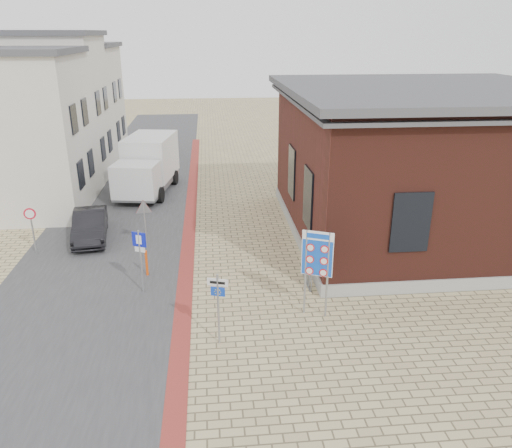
{
  "coord_description": "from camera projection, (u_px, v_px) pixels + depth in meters",
  "views": [
    {
      "loc": [
        -0.93,
        -14.63,
        8.99
      ],
      "look_at": [
        0.76,
        2.89,
        2.2
      ],
      "focal_mm": 35.0,
      "sensor_mm": 36.0,
      "label": 1
    }
  ],
  "objects": [
    {
      "name": "border_sign",
      "position": [
        317.0,
        256.0,
        16.21
      ],
      "size": [
        0.97,
        0.45,
        3.05
      ],
      "rotation": [
        0.0,
        0.0,
        -0.4
      ],
      "color": "gray",
      "rests_on": "ground"
    },
    {
      "name": "townhouse_far",
      "position": [
        70.0,
        102.0,
        36.71
      ],
      "size": [
        7.4,
        6.4,
        8.3
      ],
      "color": "beige",
      "rests_on": "ground"
    },
    {
      "name": "townhouse_mid",
      "position": [
        45.0,
        108.0,
        31.0
      ],
      "size": [
        7.4,
        6.4,
        9.1
      ],
      "color": "beige",
      "rests_on": "ground"
    },
    {
      "name": "ground",
      "position": [
        242.0,
        316.0,
        16.91
      ],
      "size": [
        120.0,
        120.0,
        0.0
      ],
      "primitive_type": "plane",
      "color": "tan",
      "rests_on": "ground"
    },
    {
      "name": "parking_sign",
      "position": [
        140.0,
        251.0,
        17.85
      ],
      "size": [
        0.51,
        0.26,
        2.46
      ],
      "rotation": [
        0.0,
        0.0,
        -0.42
      ],
      "color": "gray",
      "rests_on": "ground"
    },
    {
      "name": "bike_rack",
      "position": [
        307.0,
        276.0,
        19.09
      ],
      "size": [
        0.08,
        1.8,
        0.6
      ],
      "color": "slate",
      "rests_on": "ground"
    },
    {
      "name": "road_strip",
      "position": [
        135.0,
        190.0,
        30.34
      ],
      "size": [
        7.0,
        60.0,
        0.02
      ],
      "primitive_type": "cube",
      "color": "#38383A",
      "rests_on": "ground"
    },
    {
      "name": "sedan",
      "position": [
        90.0,
        225.0,
        23.0
      ],
      "size": [
        1.99,
        4.21,
        1.33
      ],
      "primitive_type": "imported",
      "rotation": [
        0.0,
        0.0,
        0.15
      ],
      "color": "black",
      "rests_on": "ground"
    },
    {
      "name": "box_truck",
      "position": [
        148.0,
        165.0,
        29.47
      ],
      "size": [
        3.43,
        6.48,
        3.22
      ],
      "rotation": [
        0.0,
        0.0,
        -0.17
      ],
      "color": "slate",
      "rests_on": "ground"
    },
    {
      "name": "essen_sign",
      "position": [
        218.0,
        299.0,
        14.89
      ],
      "size": [
        0.62,
        0.23,
        2.35
      ],
      "rotation": [
        0.0,
        0.0,
        -0.3
      ],
      "color": "gray",
      "rests_on": "ground"
    },
    {
      "name": "speed_sign",
      "position": [
        32.0,
        224.0,
        21.1
      ],
      "size": [
        0.5,
        0.07,
        2.12
      ],
      "rotation": [
        0.0,
        0.0,
        0.08
      ],
      "color": "gray",
      "rests_on": "ground"
    },
    {
      "name": "bollard",
      "position": [
        147.0,
        263.0,
        19.52
      ],
      "size": [
        0.11,
        0.11,
        1.07
      ],
      "primitive_type": "cylinder",
      "rotation": [
        0.0,
        0.0,
        0.11
      ],
      "color": "#DE470B",
      "rests_on": "ground"
    },
    {
      "name": "brick_building",
      "position": [
        425.0,
        160.0,
        22.96
      ],
      "size": [
        13.0,
        13.0,
        6.8
      ],
      "color": "gray",
      "rests_on": "ground"
    },
    {
      "name": "yield_sign",
      "position": [
        144.0,
        213.0,
        21.53
      ],
      "size": [
        0.8,
        0.17,
        2.24
      ],
      "rotation": [
        0.0,
        0.0,
        0.14
      ],
      "color": "gray",
      "rests_on": "ground"
    },
    {
      "name": "curb_strip",
      "position": [
        190.0,
        216.0,
        26.01
      ],
      "size": [
        0.6,
        40.0,
        0.02
      ],
      "primitive_type": "cube",
      "color": "maroon",
      "rests_on": "ground"
    },
    {
      "name": "townhouse_near",
      "position": [
        11.0,
        133.0,
        25.57
      ],
      "size": [
        7.4,
        6.4,
        8.3
      ],
      "color": "beige",
      "rests_on": "ground"
    }
  ]
}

